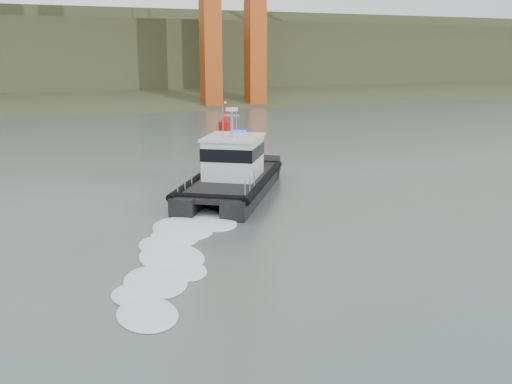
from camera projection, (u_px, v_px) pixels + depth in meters
ground at (367, 286)px, 22.66m from camera, size 400.00×400.00×0.00m
headlands at (71, 62)px, 133.72m from camera, size 500.00×105.36×27.12m
patrol_boat at (232, 173)px, 37.09m from camera, size 10.35×12.48×5.86m
nav_buoy at (226, 122)px, 69.07m from camera, size 1.73×1.73×3.61m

